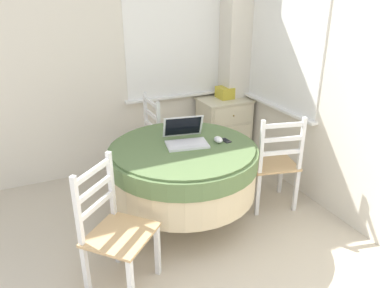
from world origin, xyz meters
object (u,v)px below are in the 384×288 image
Objects in this scene: laptop at (186,138)px; dining_chair_near_back_window at (142,143)px; cell_phone at (226,140)px; dining_chair_near_right_window at (274,164)px; dining_chair_camera_near at (115,231)px; round_dining_table at (183,166)px; storage_box at (225,93)px; computer_mouse at (218,140)px; corner_cabinet at (224,129)px.

dining_chair_near_back_window is (-0.14, 0.81, -0.34)m from laptop.
dining_chair_near_right_window is at bearing -6.40° from cell_phone.
dining_chair_camera_near is (-0.76, -0.54, -0.34)m from laptop.
dining_chair_camera_near is at bearing -145.32° from round_dining_table.
dining_chair_near_right_window is 4.72× the size of storage_box.
storage_box reaches higher than computer_mouse.
laptop reaches higher than cell_phone.
cell_phone is at bearing -17.36° from laptop.
dining_chair_near_right_window is (0.48, -0.05, -0.30)m from cell_phone.
computer_mouse is at bearing -179.79° from cell_phone.
dining_chair_near_right_window is 1.26× the size of corner_cabinet.
dining_chair_near_back_window is at bearing 99.71° from laptop.
dining_chair_near_right_window and dining_chair_camera_near have the same top height.
computer_mouse is 0.13× the size of corner_cabinet.
cell_phone is at bearing -119.12° from storage_box.
round_dining_table is at bearing 169.18° from computer_mouse.
corner_cabinet is (1.69, 1.53, -0.07)m from dining_chair_camera_near.
computer_mouse is 0.92× the size of cell_phone.
cell_phone is 1.06m from dining_chair_near_back_window.
corner_cabinet is (0.61, 1.09, -0.37)m from cell_phone.
cell_phone reaches higher than round_dining_table.
cell_phone is 0.15× the size of corner_cabinet.
corner_cabinet is (0.93, 0.99, -0.41)m from laptop.
round_dining_table is 1.35× the size of dining_chair_near_back_window.
storage_box is (1.09, 0.23, 0.35)m from dining_chair_near_back_window.
laptop is at bearing -80.29° from dining_chair_near_back_window.
laptop is 0.89m from dining_chair_near_right_window.
laptop reaches higher than dining_chair_camera_near.
storage_box is at bearing 82.85° from dining_chair_near_right_window.
cell_phone is at bearing -63.03° from dining_chair_near_back_window.
computer_mouse is (0.30, -0.06, 0.21)m from round_dining_table.
dining_chair_camera_near is (-0.71, -0.49, -0.11)m from round_dining_table.
computer_mouse is at bearing -66.76° from dining_chair_near_back_window.
corner_cabinet is (0.13, 1.15, -0.07)m from dining_chair_near_right_window.
computer_mouse is 0.64m from dining_chair_near_right_window.
laptop is 3.94× the size of computer_mouse.
dining_chair_near_back_window is 1.17m from storage_box.
storage_box is (1.00, 1.08, 0.25)m from round_dining_table.
storage_box is (0.70, 1.13, 0.04)m from computer_mouse.
storage_box is at bearing 61.65° from corner_cabinet.
storage_box is at bearing 47.20° from laptop.
dining_chair_camera_near is at bearing -137.85° from corner_cabinet.
dining_chair_camera_near reaches higher than corner_cabinet.
computer_mouse reaches higher than corner_cabinet.
laptop is 0.89m from dining_chair_near_back_window.
storage_box is (0.96, 1.03, 0.02)m from laptop.
dining_chair_near_back_window is 1.09m from corner_cabinet.
dining_chair_near_right_window is at bearing -7.40° from round_dining_table.
round_dining_table is 6.35× the size of storage_box.
dining_chair_camera_near is at bearing -166.21° from dining_chair_near_right_window.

